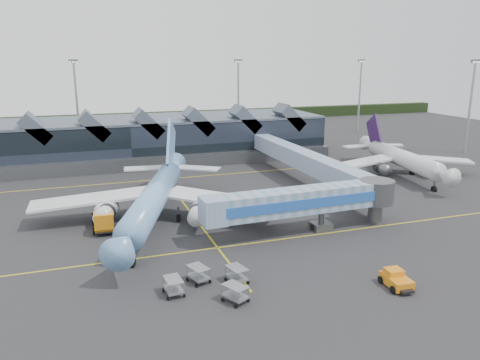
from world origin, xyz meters
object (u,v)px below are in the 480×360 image
object	(u,v)px
regional_jet	(400,158)
fuel_truck	(103,212)
pushback_tug	(396,280)
jet_bridge	(314,200)
main_airliner	(156,195)

from	to	relation	value
regional_jet	fuel_truck	bearing A→B (deg)	-160.98
pushback_tug	fuel_truck	bearing A→B (deg)	137.61
jet_bridge	fuel_truck	world-z (taller)	jet_bridge
regional_jet	pushback_tug	world-z (taller)	regional_jet
regional_jet	jet_bridge	world-z (taller)	regional_jet
main_airliner	fuel_truck	xyz separation A→B (m)	(-7.41, 0.65, -2.03)
main_airliner	fuel_truck	distance (m)	7.71
main_airliner	jet_bridge	bearing A→B (deg)	-9.85
jet_bridge	fuel_truck	distance (m)	29.18
main_airliner	jet_bridge	size ratio (longest dim) A/B	1.42
pushback_tug	regional_jet	bearing A→B (deg)	56.56
fuel_truck	pushback_tug	size ratio (longest dim) A/B	2.50
main_airliner	pushback_tug	xyz separation A→B (m)	(19.74, -28.02, -3.13)
fuel_truck	pushback_tug	bearing A→B (deg)	-45.52
regional_jet	main_airliner	bearing A→B (deg)	-158.74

